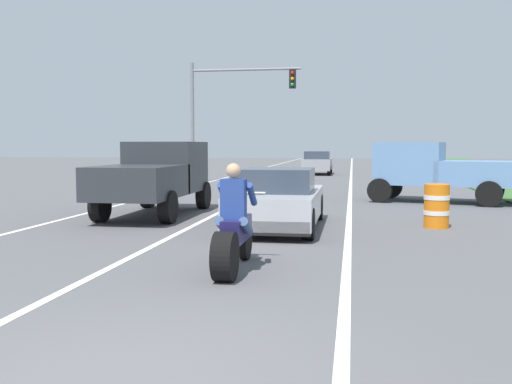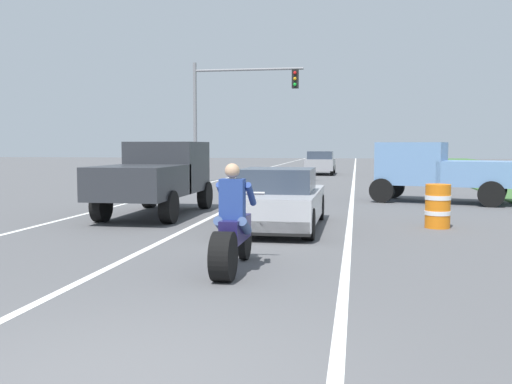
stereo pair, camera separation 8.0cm
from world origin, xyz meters
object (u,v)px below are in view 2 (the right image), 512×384
pickup_truck_left_lane_dark_grey (157,174)px  traffic_light_mast_near (229,101)px  construction_barrel_nearest (438,206)px  distant_car_far_ahead (320,162)px  sports_car_silver (279,201)px  pickup_truck_right_shoulder_light_blue (441,169)px  motorcycle_with_rider (232,232)px

pickup_truck_left_lane_dark_grey → traffic_light_mast_near: 13.79m
construction_barrel_nearest → distant_car_far_ahead: distant_car_far_ahead is taller
sports_car_silver → pickup_truck_right_shoulder_light_blue: (4.46, 6.83, 0.48)m
motorcycle_with_rider → traffic_light_mast_near: bearing=102.7°
distant_car_far_ahead → motorcycle_with_rider: bearing=-89.0°
pickup_truck_right_shoulder_light_blue → traffic_light_mast_near: bearing=136.6°
motorcycle_with_rider → construction_barrel_nearest: bearing=55.5°
sports_car_silver → distant_car_far_ahead: bearing=91.4°
pickup_truck_right_shoulder_light_blue → distant_car_far_ahead: pickup_truck_right_shoulder_light_blue is taller
motorcycle_with_rider → pickup_truck_left_lane_dark_grey: bearing=118.2°
traffic_light_mast_near → motorcycle_with_rider: bearing=-77.3°
pickup_truck_left_lane_dark_grey → distant_car_far_ahead: pickup_truck_left_lane_dark_grey is taller
sports_car_silver → pickup_truck_left_lane_dark_grey: 4.10m
motorcycle_with_rider → pickup_truck_right_shoulder_light_blue: bearing=68.4°
pickup_truck_left_lane_dark_grey → pickup_truck_right_shoulder_light_blue: bearing=31.3°
pickup_truck_right_shoulder_light_blue → construction_barrel_nearest: size_ratio=5.14×
motorcycle_with_rider → pickup_truck_right_shoulder_light_blue: size_ratio=0.43×
traffic_light_mast_near → construction_barrel_nearest: size_ratio=6.00×
traffic_light_mast_near → distant_car_far_ahead: traffic_light_mast_near is taller
pickup_truck_right_shoulder_light_blue → traffic_light_mast_near: (-9.02, 8.54, 2.95)m
sports_car_silver → pickup_truck_right_shoulder_light_blue: size_ratio=0.84×
pickup_truck_right_shoulder_light_blue → construction_barrel_nearest: bearing=-98.3°
motorcycle_with_rider → distant_car_far_ahead: (-0.51, 29.10, 0.18)m
sports_car_silver → construction_barrel_nearest: sports_car_silver is taller
construction_barrel_nearest → pickup_truck_right_shoulder_light_blue: bearing=81.7°
construction_barrel_nearest → distant_car_far_ahead: 24.16m
pickup_truck_left_lane_dark_grey → distant_car_far_ahead: 22.74m
distant_car_far_ahead → sports_car_silver: bearing=-88.6°
pickup_truck_right_shoulder_light_blue → construction_barrel_nearest: pickup_truck_right_shoulder_light_blue is taller
pickup_truck_left_lane_dark_grey → construction_barrel_nearest: size_ratio=4.80×
pickup_truck_left_lane_dark_grey → distant_car_far_ahead: (3.00, 22.54, -0.33)m
pickup_truck_left_lane_dark_grey → distant_car_far_ahead: size_ratio=1.20×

